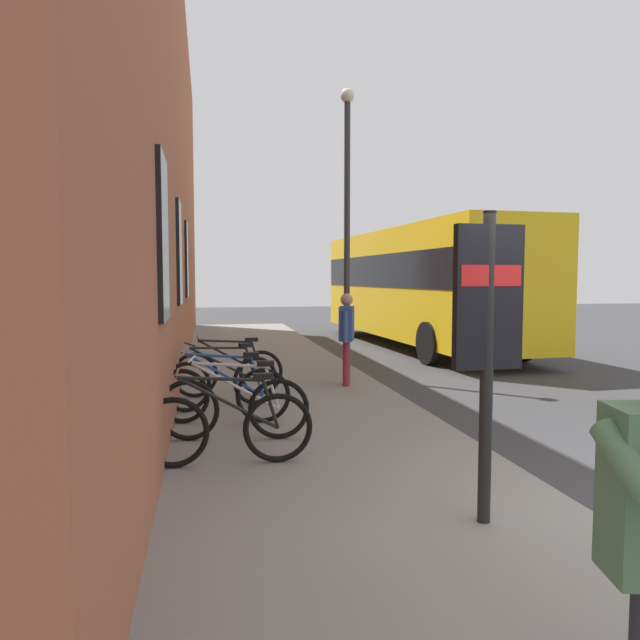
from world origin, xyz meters
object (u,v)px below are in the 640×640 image
at_px(transit_info_sign, 488,317).
at_px(bicycle_mid_rack, 223,381).
at_px(bicycle_leaning_wall, 229,372).
at_px(city_bus, 419,281).
at_px(bicycle_by_door, 223,394).
at_px(pedestrian_near_bus, 347,329).
at_px(street_lamp, 347,207).
at_px(bicycle_nearest_sign, 234,407).
at_px(bicycle_end_of_row, 227,427).

bearing_deg(transit_info_sign, bicycle_mid_rack, 23.07).
bearing_deg(bicycle_leaning_wall, city_bus, -40.39).
bearing_deg(bicycle_by_door, transit_info_sign, -151.65).
height_order(bicycle_by_door, pedestrian_near_bus, pedestrian_near_bus).
bearing_deg(street_lamp, bicycle_leaning_wall, 129.87).
distance_m(city_bus, pedestrian_near_bus, 7.23).
bearing_deg(bicycle_by_door, city_bus, -34.62).
distance_m(bicycle_nearest_sign, transit_info_sign, 3.46).
bearing_deg(bicycle_by_door, street_lamp, -34.11).
xyz_separation_m(bicycle_by_door, transit_info_sign, (-3.53, -1.90, 1.21)).
xyz_separation_m(bicycle_nearest_sign, pedestrian_near_bus, (3.15, -2.10, 0.60)).
bearing_deg(transit_info_sign, bicycle_by_door, 28.35).
distance_m(bicycle_mid_rack, street_lamp, 4.83).
distance_m(bicycle_end_of_row, transit_info_sign, 2.88).
relative_size(bicycle_nearest_sign, pedestrian_near_bus, 1.09).
bearing_deg(bicycle_nearest_sign, transit_info_sign, -146.33).
xyz_separation_m(bicycle_by_door, pedestrian_near_bus, (2.32, -2.21, 0.60)).
xyz_separation_m(pedestrian_near_bus, street_lamp, (1.48, -0.36, 2.30)).
relative_size(bicycle_by_door, bicycle_mid_rack, 1.03).
bearing_deg(bicycle_by_door, bicycle_leaning_wall, -4.55).
bearing_deg(city_bus, bicycle_by_door, 145.38).
height_order(bicycle_mid_rack, bicycle_leaning_wall, same).
bearing_deg(bicycle_by_door, bicycle_mid_rack, -1.12).
height_order(bicycle_nearest_sign, city_bus, city_bus).
relative_size(city_bus, street_lamp, 1.90).
distance_m(bicycle_end_of_row, pedestrian_near_bus, 4.67).
relative_size(bicycle_leaning_wall, city_bus, 0.17).
bearing_deg(bicycle_leaning_wall, bicycle_mid_rack, 171.93).
height_order(bicycle_nearest_sign, transit_info_sign, transit_info_sign).
relative_size(bicycle_mid_rack, transit_info_sign, 0.71).
distance_m(transit_info_sign, street_lamp, 7.54).
distance_m(bicycle_by_door, city_bus, 10.43).
xyz_separation_m(bicycle_mid_rack, bicycle_leaning_wall, (0.87, -0.12, 0.00)).
bearing_deg(pedestrian_near_bus, city_bus, -30.62).
relative_size(bicycle_end_of_row, pedestrian_near_bus, 1.09).
bearing_deg(transit_info_sign, bicycle_nearest_sign, 33.67).
xyz_separation_m(bicycle_end_of_row, bicycle_by_door, (1.75, -0.01, 0.00)).
bearing_deg(bicycle_mid_rack, bicycle_nearest_sign, -177.08).
xyz_separation_m(bicycle_mid_rack, pedestrian_near_bus, (1.42, -2.19, 0.60)).
bearing_deg(bicycle_nearest_sign, pedestrian_near_bus, -33.78).
height_order(bicycle_end_of_row, bicycle_leaning_wall, same).
bearing_deg(bicycle_by_door, pedestrian_near_bus, -43.65).
bearing_deg(bicycle_by_door, bicycle_end_of_row, 179.62).
relative_size(bicycle_by_door, pedestrian_near_bus, 1.09).
relative_size(bicycle_by_door, bicycle_leaning_wall, 0.99).
bearing_deg(pedestrian_near_bus, transit_info_sign, 176.99).
height_order(bicycle_end_of_row, city_bus, city_bus).
height_order(bicycle_end_of_row, street_lamp, street_lamp).
relative_size(transit_info_sign, pedestrian_near_bus, 1.48).
bearing_deg(bicycle_end_of_row, transit_info_sign, -132.84).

